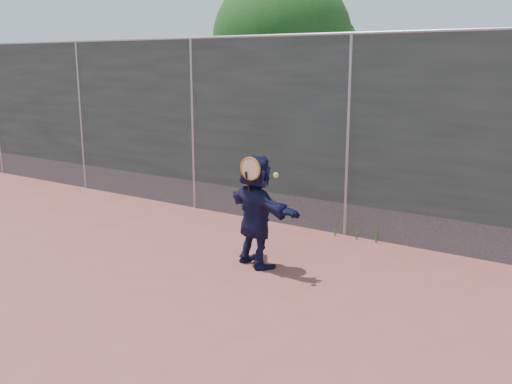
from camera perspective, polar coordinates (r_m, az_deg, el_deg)
The scene contains 6 objects.
ground at distance 6.14m, azimuth -5.59°, elevation -12.28°, with size 80.00×80.00×0.00m, color #9E4C42.
player at distance 7.33m, azimuth 0.00°, elevation -1.87°, with size 1.37×0.43×1.47m, color #141637.
fence at distance 8.60m, azimuth 9.23°, elevation 5.90°, with size 20.00×0.06×3.03m.
swing_action at distance 7.00m, azimuth -0.34°, elevation 2.14°, with size 0.58×0.16×0.51m.
tree_left at distance 12.58m, azimuth 3.37°, elevation 14.40°, with size 3.15×3.00×4.53m.
weed_clump at distance 8.67m, azimuth 10.33°, elevation -3.87°, with size 0.68×0.07×0.30m.
Camera 1 is at (3.57, -4.26, 2.61)m, focal length 40.00 mm.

